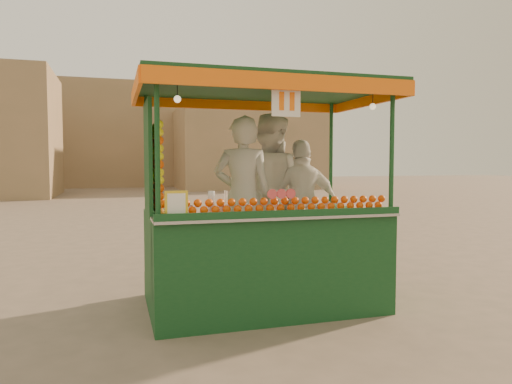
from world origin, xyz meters
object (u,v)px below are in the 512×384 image
object	(u,v)px
juice_cart	(259,236)
vendor_right	(302,205)
vendor_left	(243,197)
vendor_middle	(269,191)

from	to	relation	value
juice_cart	vendor_right	world-z (taller)	juice_cart
vendor_left	vendor_right	xyz separation A→B (m)	(0.81, 0.13, -0.13)
vendor_right	vendor_middle	bearing A→B (deg)	-25.81
vendor_middle	vendor_right	xyz separation A→B (m)	(0.37, -0.22, -0.16)
juice_cart	vendor_left	distance (m)	0.54
juice_cart	vendor_right	size ratio (longest dim) A/B	1.70
juice_cart	vendor_left	size ratio (longest dim) A/B	1.48
juice_cart	vendor_middle	size ratio (longest dim) A/B	1.42
juice_cart	vendor_middle	xyz separation A→B (m)	(0.35, 0.68, 0.45)
juice_cart	vendor_middle	distance (m)	0.89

